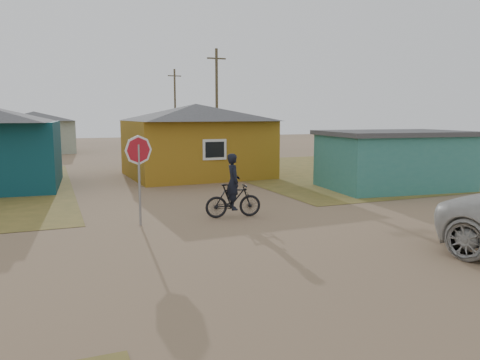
% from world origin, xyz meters
% --- Properties ---
extents(ground, '(120.00, 120.00, 0.00)m').
position_xyz_m(ground, '(0.00, 0.00, 0.00)').
color(ground, '#876A4E').
extents(grass_ne, '(20.00, 18.00, 0.00)m').
position_xyz_m(grass_ne, '(14.00, 13.00, 0.01)').
color(grass_ne, olive).
rests_on(grass_ne, ground).
extents(house_yellow, '(7.72, 6.76, 3.90)m').
position_xyz_m(house_yellow, '(2.50, 14.00, 2.00)').
color(house_yellow, '#986B17').
rests_on(house_yellow, ground).
extents(shed_turquoise, '(6.71, 4.93, 2.60)m').
position_xyz_m(shed_turquoise, '(9.50, 6.50, 1.31)').
color(shed_turquoise, '#377A6F').
rests_on(shed_turquoise, ground).
extents(house_pale_west, '(7.04, 6.15, 3.60)m').
position_xyz_m(house_pale_west, '(-6.00, 34.00, 1.86)').
color(house_pale_west, '#939E88').
rests_on(house_pale_west, ground).
extents(house_beige_east, '(6.95, 6.05, 3.60)m').
position_xyz_m(house_beige_east, '(10.00, 40.00, 1.86)').
color(house_beige_east, gray).
rests_on(house_beige_east, ground).
extents(utility_pole_near, '(1.40, 0.20, 8.00)m').
position_xyz_m(utility_pole_near, '(6.50, 22.00, 4.14)').
color(utility_pole_near, brown).
rests_on(utility_pole_near, ground).
extents(utility_pole_far, '(1.40, 0.20, 8.00)m').
position_xyz_m(utility_pole_far, '(7.50, 38.00, 4.14)').
color(utility_pole_far, brown).
rests_on(utility_pole_far, ground).
extents(stop_sign, '(0.89, 0.10, 2.73)m').
position_xyz_m(stop_sign, '(-2.44, 3.56, 1.98)').
color(stop_sign, gray).
rests_on(stop_sign, ground).
extents(cyclist, '(1.90, 0.75, 2.08)m').
position_xyz_m(cyclist, '(0.57, 3.57, 0.76)').
color(cyclist, black).
rests_on(cyclist, ground).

